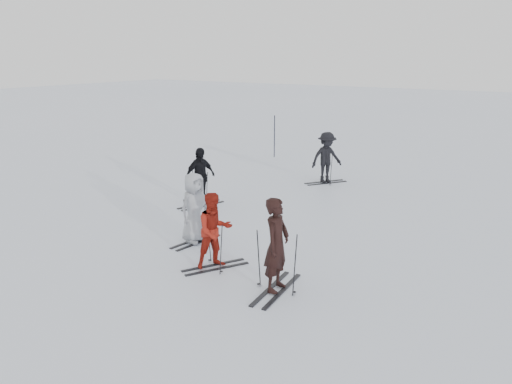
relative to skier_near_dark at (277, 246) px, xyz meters
The scene contains 12 objects.
ground 3.35m from the skier_near_dark, 140.13° to the left, with size 120.00×120.00×0.00m, color silver.
skier_near_dark is the anchor object (origin of this frame).
skier_red 1.75m from the skier_near_dark, behind, with size 0.84×0.65×1.72m, color maroon.
skier_grey 3.35m from the skier_near_dark, 158.76° to the left, with size 0.88×0.57×1.79m, color #9FA3A8.
skier_uphill_left 6.29m from the skier_near_dark, 143.03° to the left, with size 1.08×0.45×1.84m, color black.
skier_uphill_far 9.06m from the skier_near_dark, 108.80° to the left, with size 1.21×0.70×1.88m, color black.
skis_near_dark 0.31m from the skier_near_dark, ahead, with size 0.95×1.79×1.31m, color black, non-canonical shape.
skis_red 1.79m from the skier_near_dark, behind, with size 0.83×1.57×1.15m, color black, non-canonical shape.
skis_grey 3.37m from the skier_near_dark, 158.76° to the left, with size 0.81×1.54×1.12m, color black, non-canonical shape.
skis_uphill_left 6.30m from the skier_near_dark, 143.03° to the left, with size 0.86×1.63×1.19m, color black, non-canonical shape.
skis_uphill_far 9.07m from the skier_near_dark, 108.80° to the left, with size 0.88×1.67×1.22m, color black, non-canonical shape.
piste_marker 13.64m from the skier_near_dark, 120.98° to the left, with size 0.04×0.04×1.94m, color black.
Camera 1 is at (7.15, -10.09, 4.68)m, focal length 35.00 mm.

